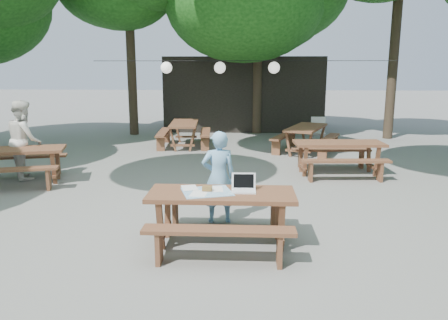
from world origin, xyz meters
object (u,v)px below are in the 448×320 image
at_px(plastic_chair, 318,138).
at_px(second_person, 24,140).
at_px(picnic_table_nw, 15,166).
at_px(main_picnic_table, 222,217).
at_px(woman, 219,177).

bearing_deg(plastic_chair, second_person, -143.09).
distance_m(picnic_table_nw, plastic_chair, 8.57).
relative_size(main_picnic_table, woman, 1.37).
bearing_deg(picnic_table_nw, main_picnic_table, -48.84).
bearing_deg(second_person, picnic_table_nw, 148.58).
bearing_deg(second_person, plastic_chair, -91.40).
distance_m(picnic_table_nw, second_person, 0.69).
bearing_deg(plastic_chair, picnic_table_nw, -140.20).
bearing_deg(second_person, woman, -153.10).
bearing_deg(picnic_table_nw, woman, -40.56).
distance_m(woman, plastic_chair, 7.43).
bearing_deg(plastic_chair, main_picnic_table, -102.67).
xyz_separation_m(main_picnic_table, picnic_table_nw, (-4.51, 3.00, 0.00)).
xyz_separation_m(main_picnic_table, woman, (-0.09, 0.91, 0.34)).
height_order(main_picnic_table, plastic_chair, plastic_chair).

